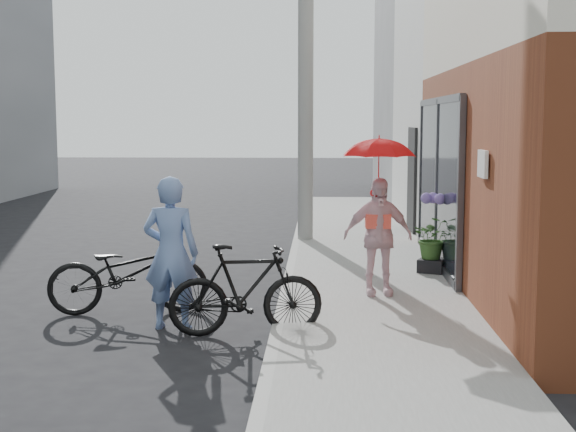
# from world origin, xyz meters

# --- Properties ---
(ground) EXTENTS (80.00, 80.00, 0.00)m
(ground) POSITION_xyz_m (0.00, 0.00, 0.00)
(ground) COLOR black
(ground) RESTS_ON ground
(sidewalk) EXTENTS (2.20, 24.00, 0.12)m
(sidewalk) POSITION_xyz_m (2.10, 2.00, 0.06)
(sidewalk) COLOR gray
(sidewalk) RESTS_ON ground
(curb) EXTENTS (0.12, 24.00, 0.12)m
(curb) POSITION_xyz_m (0.94, 2.00, 0.06)
(curb) COLOR #9E9E99
(curb) RESTS_ON ground
(east_building_far) EXTENTS (8.00, 8.00, 7.00)m
(east_building_far) POSITION_xyz_m (7.20, 16.00, 3.50)
(east_building_far) COLOR slate
(east_building_far) RESTS_ON ground
(utility_pole) EXTENTS (0.28, 0.28, 7.00)m
(utility_pole) POSITION_xyz_m (1.10, 6.00, 3.50)
(utility_pole) COLOR #9E9E99
(utility_pole) RESTS_ON ground
(officer) EXTENTS (0.65, 0.45, 1.69)m
(officer) POSITION_xyz_m (-0.24, -0.02, 0.85)
(officer) COLOR #6A86BC
(officer) RESTS_ON ground
(bike_left) EXTENTS (1.97, 1.01, 0.99)m
(bike_left) POSITION_xyz_m (-0.89, 0.65, 0.49)
(bike_left) COLOR black
(bike_left) RESTS_ON ground
(bike_right) EXTENTS (1.71, 0.74, 0.99)m
(bike_right) POSITION_xyz_m (0.60, -0.26, 0.50)
(bike_right) COLOR black
(bike_right) RESTS_ON ground
(kimono_woman) EXTENTS (0.90, 0.47, 1.47)m
(kimono_woman) POSITION_xyz_m (2.10, 1.29, 0.86)
(kimono_woman) COLOR silver
(kimono_woman) RESTS_ON sidewalk
(parasol) EXTENTS (0.88, 0.88, 0.77)m
(parasol) POSITION_xyz_m (2.10, 1.29, 1.98)
(parasol) COLOR red
(parasol) RESTS_ON kimono_woman
(planter) EXTENTS (0.47, 0.47, 0.19)m
(planter) POSITION_xyz_m (3.00, 2.81, 0.22)
(planter) COLOR black
(planter) RESTS_ON sidewalk
(potted_plant) EXTENTS (0.56, 0.49, 0.62)m
(potted_plant) POSITION_xyz_m (3.00, 2.81, 0.62)
(potted_plant) COLOR #315723
(potted_plant) RESTS_ON planter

